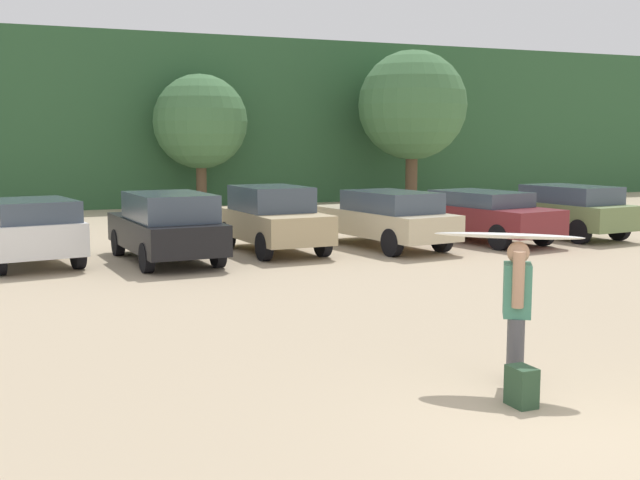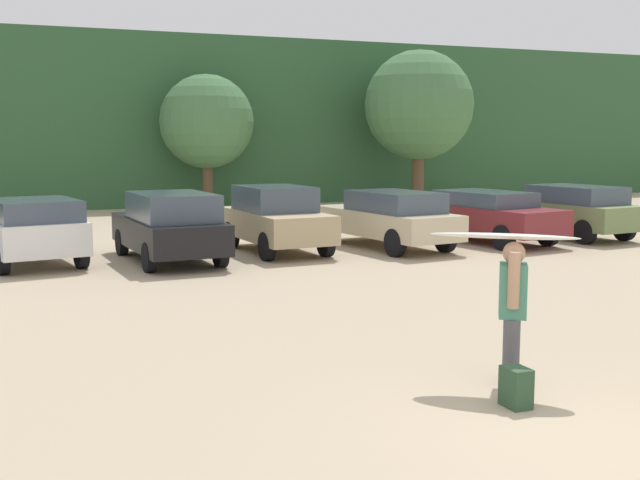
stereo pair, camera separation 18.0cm
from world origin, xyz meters
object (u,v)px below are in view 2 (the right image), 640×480
(person_adult, at_px, (512,304))
(parked_car_black, at_px, (170,225))
(parked_car_maroon, at_px, (485,214))
(parked_car_olive_green, at_px, (569,209))
(surfboard_white, at_px, (504,236))
(parked_car_tan, at_px, (276,218))
(parked_car_white, at_px, (31,229))
(backpack_dropped, at_px, (516,387))
(parked_car_champagne, at_px, (388,217))

(person_adult, bearing_deg, parked_car_black, -46.55)
(parked_car_maroon, bearing_deg, parked_car_olive_green, -100.83)
(parked_car_olive_green, height_order, surfboard_white, surfboard_white)
(parked_car_olive_green, bearing_deg, surfboard_white, 130.64)
(surfboard_white, bearing_deg, parked_car_tan, -56.86)
(parked_car_white, relative_size, backpack_dropped, 9.25)
(parked_car_tan, height_order, backpack_dropped, parked_car_tan)
(parked_car_champagne, relative_size, surfboard_white, 2.91)
(surfboard_white, height_order, backpack_dropped, surfboard_white)
(parked_car_champagne, relative_size, person_adult, 2.85)
(parked_car_maroon, relative_size, backpack_dropped, 11.19)
(parked_car_tan, relative_size, parked_car_maroon, 0.81)
(parked_car_champagne, bearing_deg, parked_car_maroon, -96.23)
(person_adult, distance_m, backpack_dropped, 1.15)
(parked_car_tan, xyz_separation_m, parked_car_champagne, (3.09, -0.41, -0.06))
(parked_car_white, xyz_separation_m, parked_car_maroon, (12.31, -0.42, -0.05))
(parked_car_olive_green, bearing_deg, backpack_dropped, 131.67)
(parked_car_maroon, bearing_deg, backpack_dropped, 137.77)
(person_adult, relative_size, surfboard_white, 1.02)
(parked_car_olive_green, bearing_deg, parked_car_white, 80.97)
(person_adult, bearing_deg, backpack_dropped, 92.62)
(parked_car_tan, bearing_deg, person_adult, 171.53)
(parked_car_champagne, relative_size, backpack_dropped, 11.05)
(person_adult, bearing_deg, parked_car_olive_green, -97.63)
(parked_car_champagne, xyz_separation_m, surfboard_white, (-4.20, -11.36, 0.96))
(surfboard_white, bearing_deg, backpack_dropped, 104.42)
(parked_car_black, distance_m, parked_car_olive_green, 12.13)
(surfboard_white, bearing_deg, parked_car_olive_green, -93.51)
(parked_car_tan, distance_m, backpack_dropped, 12.75)
(parked_car_white, bearing_deg, surfboard_white, -166.78)
(parked_car_champagne, bearing_deg, parked_car_olive_green, -97.43)
(parked_car_white, distance_m, parked_car_black, 3.21)
(parked_car_champagne, distance_m, surfboard_white, 12.15)
(parked_car_olive_green, distance_m, backpack_dropped, 16.29)
(parked_car_champagne, bearing_deg, parked_car_tan, 74.44)
(parked_car_tan, xyz_separation_m, backpack_dropped, (-1.50, -12.64, -0.68))
(parked_car_white, height_order, parked_car_maroon, parked_car_white)
(parked_car_maroon, distance_m, surfboard_white, 13.66)
(surfboard_white, xyz_separation_m, backpack_dropped, (-0.39, -0.86, -1.58))
(parked_car_maroon, xyz_separation_m, parked_car_olive_green, (2.93, -0.04, 0.05))
(parked_car_tan, height_order, parked_car_maroon, parked_car_tan)
(parked_car_black, bearing_deg, parked_car_white, 72.72)
(parked_car_maroon, bearing_deg, parked_car_black, 82.12)
(parked_car_white, distance_m, parked_car_tan, 6.06)
(parked_car_black, distance_m, parked_car_champagne, 6.03)
(parked_car_maroon, bearing_deg, surfboard_white, 137.21)
(parked_car_champagne, xyz_separation_m, backpack_dropped, (-4.59, -12.23, -0.61))
(parked_car_black, bearing_deg, parked_car_maroon, -91.38)
(parked_car_maroon, xyz_separation_m, backpack_dropped, (-7.76, -12.32, -0.58))
(parked_car_tan, height_order, person_adult, person_adult)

